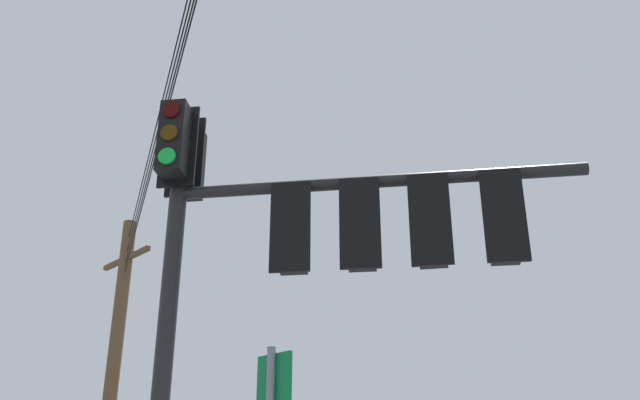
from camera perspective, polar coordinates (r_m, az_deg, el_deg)
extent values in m
cylinder|color=black|center=(8.10, 4.39, 1.44)|extent=(3.29, 3.35, 0.14)
cube|color=black|center=(9.02, -10.20, 2.86)|extent=(0.42, 0.42, 0.90)
cube|color=black|center=(8.88, -10.53, 3.35)|extent=(0.34, 0.34, 1.04)
cylinder|color=#360503|center=(9.30, -9.76, 4.05)|extent=(0.16, 0.16, 0.20)
cylinder|color=#3C2703|center=(9.16, -9.89, 2.40)|extent=(0.16, 0.16, 0.20)
cylinder|color=green|center=(9.03, -10.02, 0.70)|extent=(0.16, 0.16, 0.20)
cube|color=black|center=(8.52, -11.41, 4.67)|extent=(0.42, 0.42, 0.90)
cube|color=black|center=(8.66, -11.05, 4.14)|extent=(0.34, 0.34, 1.04)
cylinder|color=#360503|center=(8.54, -11.60, 6.97)|extent=(0.16, 0.16, 0.20)
cylinder|color=#3C2703|center=(8.39, -11.77, 5.21)|extent=(0.16, 0.16, 0.20)
cylinder|color=green|center=(8.25, -11.94, 3.39)|extent=(0.16, 0.16, 0.20)
cube|color=black|center=(7.98, -2.15, -2.53)|extent=(0.42, 0.42, 0.90)
cube|color=black|center=(7.83, -2.35, -2.07)|extent=(0.34, 0.34, 1.04)
cylinder|color=#360503|center=(8.25, -1.92, -1.01)|extent=(0.16, 0.16, 0.20)
cylinder|color=#3C2703|center=(8.13, -1.95, -2.95)|extent=(0.16, 0.16, 0.20)
cylinder|color=green|center=(8.03, -1.98, -4.95)|extent=(0.16, 0.16, 0.20)
cube|color=black|center=(7.89, 3.24, -2.24)|extent=(0.42, 0.42, 0.90)
cube|color=black|center=(7.73, 3.15, -1.77)|extent=(0.34, 0.34, 1.04)
cylinder|color=#360503|center=(8.16, 3.28, -0.72)|extent=(0.16, 0.16, 0.20)
cylinder|color=#3C2703|center=(8.04, 3.33, -2.67)|extent=(0.16, 0.16, 0.20)
cylinder|color=green|center=(7.94, 3.38, -4.69)|extent=(0.16, 0.16, 0.20)
cube|color=black|center=(7.87, 8.71, -1.92)|extent=(0.42, 0.42, 0.90)
cube|color=black|center=(7.71, 8.64, -1.45)|extent=(0.32, 0.36, 1.04)
cylinder|color=#360503|center=(8.14, 8.64, -0.40)|extent=(0.16, 0.17, 0.20)
cylinder|color=#3C2703|center=(8.02, 8.77, -2.36)|extent=(0.16, 0.17, 0.20)
cylinder|color=green|center=(7.92, 8.91, -4.38)|extent=(0.16, 0.17, 0.20)
cube|color=black|center=(7.92, 14.15, -1.60)|extent=(0.42, 0.42, 0.90)
cube|color=black|center=(7.77, 14.27, -1.12)|extent=(0.34, 0.34, 1.04)
cylinder|color=#360503|center=(8.19, 13.83, -0.10)|extent=(0.16, 0.16, 0.20)
cylinder|color=#3C2703|center=(8.07, 14.03, -2.04)|extent=(0.16, 0.16, 0.20)
cylinder|color=green|center=(7.97, 14.25, -4.04)|extent=(0.16, 0.16, 0.20)
cylinder|color=brown|center=(18.97, -16.18, -14.65)|extent=(0.35, 0.35, 9.21)
cube|color=brown|center=(19.83, -15.00, -4.47)|extent=(0.36, 2.21, 0.12)
cube|color=#0C7238|center=(6.11, -3.62, -14.02)|extent=(0.10, 0.38, 0.45)
cube|color=white|center=(6.12, -3.52, -14.04)|extent=(0.07, 0.31, 0.39)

